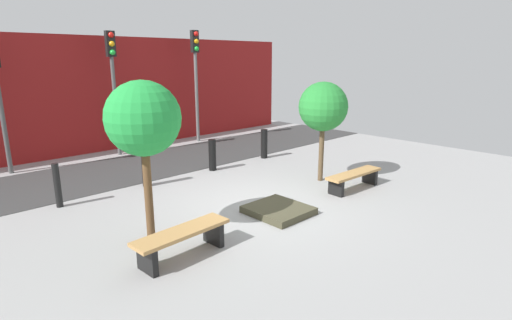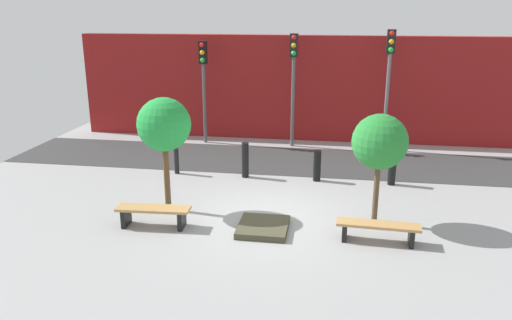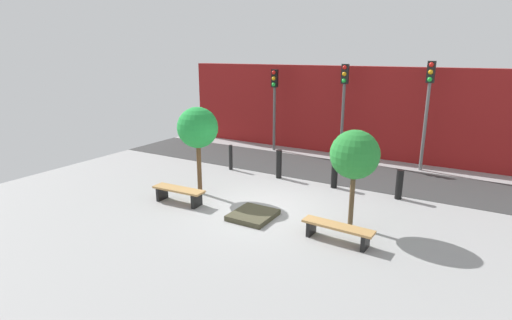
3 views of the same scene
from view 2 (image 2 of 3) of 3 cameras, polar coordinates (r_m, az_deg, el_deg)
ground_plane at (r=11.80m, az=1.27°, el=-6.70°), size 18.00×18.00×0.00m
road_strip at (r=16.18m, az=3.53°, el=-0.06°), size 18.00×3.11×0.01m
building_facade at (r=18.61m, az=4.54°, el=8.18°), size 16.20×0.50×3.81m
bench_left at (r=11.50m, az=-11.64°, el=-5.94°), size 1.67×0.52×0.47m
bench_right at (r=10.87m, az=13.76°, el=-7.62°), size 1.75×0.48×0.42m
planter_bed at (r=11.20m, az=0.82°, el=-7.67°), size 1.10×1.19×0.14m
tree_behind_left_bench at (r=11.85m, az=-10.47°, el=3.92°), size 1.27×1.27×2.77m
tree_behind_right_bench at (r=11.29m, az=13.97°, el=1.96°), size 1.24×1.24×2.55m
bollard_far_left at (r=14.96m, az=-9.08°, el=0.23°), size 0.14×0.14×0.96m
bollard_left at (r=14.45m, az=-1.23°, el=-0.01°), size 0.20×0.20×1.03m
bollard_center at (r=14.27m, az=7.00°, el=-0.66°), size 0.21×0.21×0.89m
bollard_right at (r=14.35m, az=15.31°, el=-0.98°), size 0.21×0.21×0.92m
traffic_light_west at (r=17.99m, az=-6.02°, el=9.80°), size 0.28×0.27×3.64m
traffic_light_mid_west at (r=17.42m, az=4.30°, el=10.21°), size 0.28×0.27×3.92m
traffic_light_mid_east at (r=17.44m, az=14.96°, el=10.02°), size 0.28×0.27×4.07m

